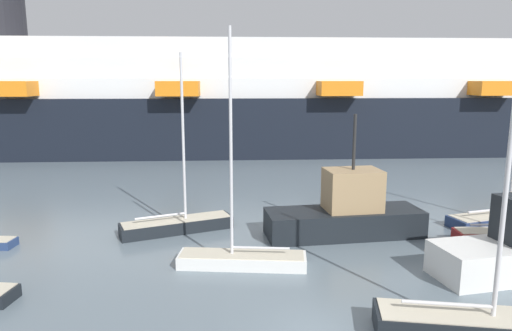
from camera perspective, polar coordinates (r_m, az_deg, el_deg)
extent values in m
cube|color=black|center=(27.59, -9.77, -7.37)|extent=(6.69, 3.40, 0.71)
cube|color=beige|center=(27.48, -9.80, -6.63)|extent=(6.40, 3.21, 0.04)
cylinder|color=silver|center=(26.60, -9.03, 3.37)|extent=(0.16, 0.16, 9.59)
cylinder|color=silver|center=(27.18, -11.76, -6.16)|extent=(2.84, 0.98, 0.13)
cube|color=black|center=(18.42, 25.56, -17.59)|extent=(6.98, 3.41, 0.84)
cube|color=beige|center=(18.23, 25.67, -16.37)|extent=(6.69, 3.21, 0.04)
cylinder|color=silver|center=(16.85, 28.79, -0.75)|extent=(0.16, 0.16, 10.07)
cylinder|color=silver|center=(17.81, 22.64, -15.59)|extent=(2.98, 0.91, 0.13)
cube|color=white|center=(22.42, -1.73, -11.68)|extent=(6.27, 2.60, 0.60)
cube|color=beige|center=(22.30, -1.73, -10.92)|extent=(6.01, 2.44, 0.04)
cylinder|color=silver|center=(21.01, -3.14, 2.55)|extent=(0.15, 0.15, 10.53)
cylinder|color=silver|center=(22.12, 0.58, -10.19)|extent=(2.72, 0.63, 0.12)
cube|color=navy|center=(32.23, 28.15, -5.93)|extent=(7.15, 3.00, 0.65)
cube|color=beige|center=(32.14, 28.21, -5.33)|extent=(6.85, 2.81, 0.04)
cylinder|color=silver|center=(31.36, 26.97, -4.97)|extent=(3.10, 0.70, 0.13)
cube|color=maroon|center=(28.81, 28.66, -7.77)|extent=(5.68, 1.79, 0.72)
cube|color=beige|center=(28.70, 28.72, -7.05)|extent=(5.45, 1.67, 0.04)
cylinder|color=silver|center=(28.21, 27.35, -6.52)|extent=(2.51, 0.34, 0.11)
cube|color=black|center=(26.94, 10.84, -6.98)|extent=(8.97, 3.11, 1.50)
cube|color=#A3845B|center=(26.59, 11.89, -2.96)|extent=(3.14, 2.24, 2.34)
cylinder|color=#262626|center=(26.09, 12.11, 2.86)|extent=(0.18, 0.18, 3.11)
cube|color=black|center=(59.22, -8.52, 5.25)|extent=(123.92, 25.30, 6.77)
cube|color=white|center=(58.98, -8.64, 9.60)|extent=(113.96, 22.59, 2.21)
cube|color=white|center=(58.98, -8.70, 11.75)|extent=(107.13, 21.23, 2.21)
cube|color=white|center=(59.07, -8.77, 13.90)|extent=(100.29, 19.88, 2.21)
cube|color=orange|center=(54.68, -28.05, 8.42)|extent=(4.65, 3.73, 1.55)
cube|color=orange|center=(50.06, -9.60, 9.41)|extent=(4.65, 3.73, 1.55)
cube|color=orange|center=(51.15, 10.24, 9.42)|extent=(4.65, 3.73, 1.55)
cube|color=orange|center=(57.61, 27.34, 8.53)|extent=(4.65, 3.73, 1.55)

